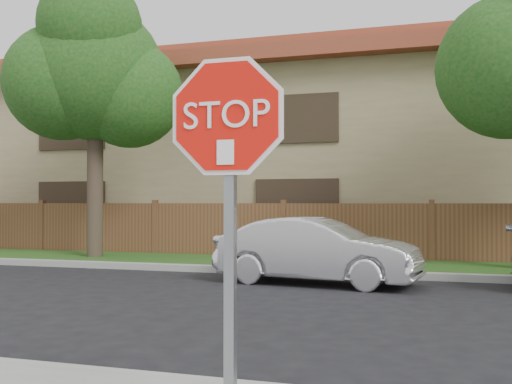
% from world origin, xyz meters
% --- Properties ---
extents(far_curb, '(70.00, 0.30, 0.15)m').
position_xyz_m(far_curb, '(0.00, 8.15, 0.07)').
color(far_curb, gray).
rests_on(far_curb, ground).
extents(grass_strip, '(70.00, 3.00, 0.12)m').
position_xyz_m(grass_strip, '(0.00, 9.80, 0.06)').
color(grass_strip, '#1E4714').
rests_on(grass_strip, ground).
extents(fence, '(70.00, 0.12, 1.60)m').
position_xyz_m(fence, '(0.00, 11.40, 0.80)').
color(fence, brown).
rests_on(fence, ground).
extents(apartment_building, '(35.20, 9.20, 7.20)m').
position_xyz_m(apartment_building, '(0.00, 17.00, 3.53)').
color(apartment_building, '#92825A').
rests_on(apartment_building, ground).
extents(tree_left, '(4.80, 3.90, 7.78)m').
position_xyz_m(tree_left, '(-8.98, 9.57, 5.22)').
color(tree_left, '#382B21').
rests_on(tree_left, ground).
extents(stop_sign, '(1.01, 0.13, 2.55)m').
position_xyz_m(stop_sign, '(-1.02, -1.48, 1.83)').
color(stop_sign, gray).
rests_on(stop_sign, sidewalk_near).
extents(sedan_left, '(4.18, 1.94, 1.33)m').
position_xyz_m(sedan_left, '(-2.14, 6.84, 0.66)').
color(sedan_left, silver).
rests_on(sedan_left, ground).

